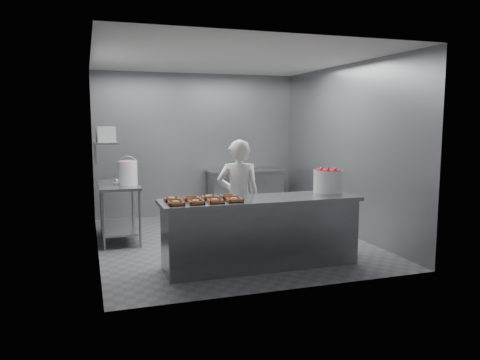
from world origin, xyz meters
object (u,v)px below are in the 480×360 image
at_px(tray_6, 209,197).
at_px(worker, 238,198).
at_px(service_counter, 261,232).
at_px(tray_0, 176,203).
at_px(tray_4, 172,199).
at_px(prep_table, 119,203).
at_px(tray_5, 191,198).
at_px(back_counter, 245,192).
at_px(strawberry_tub, 328,180).
at_px(tray_1, 196,202).
at_px(appliance, 106,134).
at_px(glaze_bucket, 128,172).
at_px(tray_3, 234,200).
at_px(tray_7, 228,196).
at_px(tray_2, 215,201).

distance_m(tray_6, worker, 0.71).
bearing_deg(service_counter, tray_0, -172.73).
bearing_deg(tray_6, tray_0, -149.13).
bearing_deg(tray_4, prep_table, 106.22).
height_order(tray_0, tray_4, same).
xyz_separation_m(tray_5, worker, (0.77, 0.46, -0.11)).
bearing_deg(tray_5, back_counter, 60.17).
height_order(service_counter, tray_6, tray_6).
bearing_deg(tray_0, strawberry_tub, 7.50).
bearing_deg(service_counter, back_counter, 74.52).
height_order(tray_1, appliance, appliance).
height_order(service_counter, glaze_bucket, glaze_bucket).
bearing_deg(tray_3, worker, 68.30).
height_order(prep_table, tray_0, tray_0).
bearing_deg(service_counter, tray_7, 160.33).
bearing_deg(service_counter, glaze_bucket, 129.61).
xyz_separation_m(tray_0, tray_5, (0.24, 0.29, -0.00)).
bearing_deg(tray_1, back_counter, 62.26).
bearing_deg(appliance, tray_1, -69.02).
xyz_separation_m(tray_7, appliance, (-1.42, 1.68, 0.76)).
bearing_deg(tray_0, appliance, 109.47).
relative_size(tray_7, strawberry_tub, 0.48).
distance_m(tray_3, tray_7, 0.29).
relative_size(tray_2, tray_3, 1.00).
height_order(tray_4, tray_5, tray_4).
bearing_deg(glaze_bucket, tray_1, -72.37).
xyz_separation_m(service_counter, tray_4, (-1.12, 0.14, 0.47)).
height_order(tray_2, appliance, appliance).
bearing_deg(tray_6, tray_7, 0.00).
height_order(back_counter, strawberry_tub, strawberry_tub).
xyz_separation_m(prep_table, tray_0, (0.53, -2.09, 0.33)).
xyz_separation_m(service_counter, back_counter, (0.90, 3.25, -0.00)).
xyz_separation_m(tray_0, tray_2, (0.48, 0.00, 0.00)).
height_order(tray_0, tray_7, tray_0).
xyz_separation_m(service_counter, tray_1, (-0.88, -0.14, 0.47)).
xyz_separation_m(tray_2, tray_7, (0.24, 0.29, -0.00)).
bearing_deg(tray_2, strawberry_tub, 9.61).
xyz_separation_m(tray_3, tray_5, (-0.48, 0.29, -0.00)).
bearing_deg(tray_3, tray_2, 180.00).
height_order(tray_1, tray_7, tray_1).
distance_m(tray_3, tray_6, 0.37).
xyz_separation_m(tray_0, appliance, (-0.70, 1.97, 0.76)).
bearing_deg(tray_2, service_counter, 12.55).
bearing_deg(tray_6, tray_3, -50.09).
bearing_deg(tray_6, prep_table, 119.10).
bearing_deg(tray_6, back_counter, 63.56).
bearing_deg(strawberry_tub, service_counter, -172.25).
bearing_deg(strawberry_tub, prep_table, 146.01).
bearing_deg(tray_1, tray_2, 0.00).
height_order(tray_2, worker, worker).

